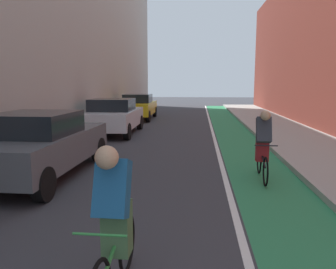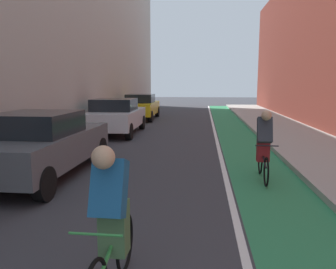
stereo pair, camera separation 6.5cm
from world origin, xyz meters
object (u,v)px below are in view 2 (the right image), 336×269
parked_sedan_gray (42,144)px  cyclist_lead (111,218)px  parked_sedan_yellow_cab (141,106)px  parked_sedan_white (116,116)px  cyclist_mid (264,145)px

parked_sedan_gray → cyclist_lead: 5.15m
parked_sedan_gray → parked_sedan_yellow_cab: (0.00, 12.84, -0.00)m
parked_sedan_white → cyclist_lead: 11.42m
parked_sedan_yellow_cab → cyclist_mid: bearing=-67.9°
parked_sedan_gray → parked_sedan_white: (0.00, 6.76, 0.00)m
parked_sedan_yellow_cab → cyclist_lead: cyclist_lead is taller
parked_sedan_gray → parked_sedan_white: size_ratio=1.05×
parked_sedan_white → parked_sedan_gray: bearing=-90.0°
parked_sedan_yellow_cab → cyclist_lead: 17.38m
parked_sedan_white → parked_sedan_yellow_cab: (-0.00, 6.08, -0.00)m
cyclist_lead → cyclist_mid: 5.09m
parked_sedan_gray → parked_sedan_white: 6.76m
parked_sedan_yellow_cab → cyclist_lead: bearing=-80.6°
parked_sedan_white → cyclist_mid: cyclist_mid is taller
parked_sedan_white → cyclist_mid: (5.12, -6.52, 0.02)m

